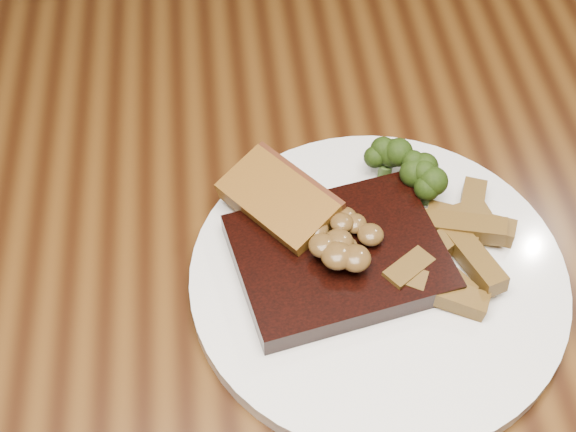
# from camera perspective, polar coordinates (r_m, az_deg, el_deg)

# --- Properties ---
(dining_table) EXTENTS (1.60, 0.90, 0.75)m
(dining_table) POSITION_cam_1_polar(r_m,az_deg,el_deg) (0.76, -0.91, -6.24)
(dining_table) COLOR #482A0E
(dining_table) RESTS_ON ground
(chair_far) EXTENTS (0.49, 0.49, 0.96)m
(chair_far) POSITION_cam_1_polar(r_m,az_deg,el_deg) (1.24, 6.31, 12.66)
(chair_far) COLOR black
(chair_far) RESTS_ON ground
(plate) EXTENTS (0.33, 0.33, 0.01)m
(plate) POSITION_cam_1_polar(r_m,az_deg,el_deg) (0.66, 6.39, -4.48)
(plate) COLOR white
(plate) RESTS_ON dining_table
(steak) EXTENTS (0.19, 0.16, 0.02)m
(steak) POSITION_cam_1_polar(r_m,az_deg,el_deg) (0.65, 3.64, -3.01)
(steak) COLOR black
(steak) RESTS_ON plate
(steak_bone) EXTENTS (0.14, 0.04, 0.02)m
(steak_bone) POSITION_cam_1_polar(r_m,az_deg,el_deg) (0.62, 4.37, -7.41)
(steak_bone) COLOR beige
(steak_bone) RESTS_ON plate
(mushroom_pile) EXTENTS (0.07, 0.07, 0.03)m
(mushroom_pile) POSITION_cam_1_polar(r_m,az_deg,el_deg) (0.63, 3.57, -1.53)
(mushroom_pile) COLOR brown
(mushroom_pile) RESTS_ON steak
(garlic_bread) EXTENTS (0.10, 0.11, 0.02)m
(garlic_bread) POSITION_cam_1_polar(r_m,az_deg,el_deg) (0.68, -0.68, 0.01)
(garlic_bread) COLOR brown
(garlic_bread) RESTS_ON plate
(potato_wedges) EXTENTS (0.10, 0.10, 0.02)m
(potato_wedges) POSITION_cam_1_polar(r_m,az_deg,el_deg) (0.67, 12.01, -2.62)
(potato_wedges) COLOR brown
(potato_wedges) RESTS_ON plate
(broccoli_cluster) EXTENTS (0.07, 0.07, 0.04)m
(broccoli_cluster) POSITION_cam_1_polar(r_m,az_deg,el_deg) (0.70, 9.52, 2.42)
(broccoli_cluster) COLOR #20340B
(broccoli_cluster) RESTS_ON plate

